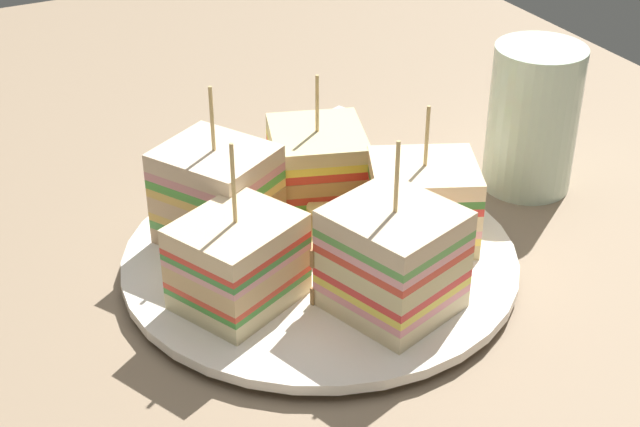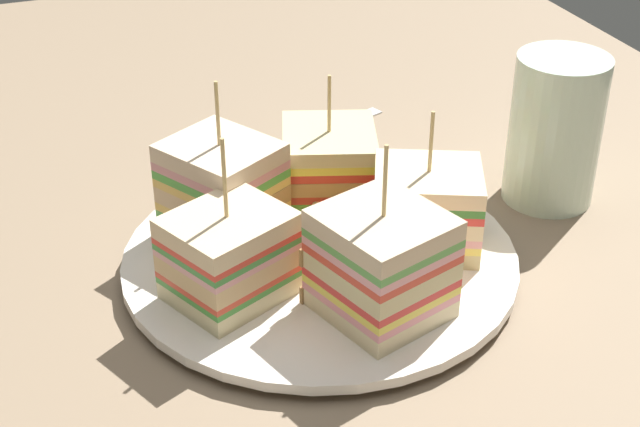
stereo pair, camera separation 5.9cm
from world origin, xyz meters
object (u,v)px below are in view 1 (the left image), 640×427
(sandwich_wedge_0, at_px, (238,262))
(chip_pile, at_px, (321,227))
(sandwich_wedge_1, at_px, (392,260))
(sandwich_wedge_4, at_px, (218,195))
(sandwich_wedge_2, at_px, (422,202))
(plate, at_px, (320,260))
(sandwich_wedge_3, at_px, (317,166))
(spoon, at_px, (242,154))
(drinking_glass, at_px, (532,128))

(sandwich_wedge_0, height_order, chip_pile, sandwich_wedge_0)
(sandwich_wedge_1, xyz_separation_m, sandwich_wedge_4, (0.11, 0.06, -0.00))
(sandwich_wedge_2, bearing_deg, sandwich_wedge_1, 68.89)
(plate, distance_m, sandwich_wedge_3, 0.08)
(sandwich_wedge_3, height_order, chip_pile, sandwich_wedge_3)
(spoon, bearing_deg, chip_pile, 66.05)
(sandwich_wedge_0, relative_size, sandwich_wedge_3, 1.11)
(plate, xyz_separation_m, sandwich_wedge_2, (-0.01, -0.07, 0.03))
(chip_pile, bearing_deg, sandwich_wedge_0, 116.91)
(chip_pile, bearing_deg, drinking_glass, -85.35)
(plate, xyz_separation_m, sandwich_wedge_4, (0.05, 0.05, 0.04))
(plate, xyz_separation_m, sandwich_wedge_0, (-0.02, 0.06, 0.03))
(sandwich_wedge_2, relative_size, sandwich_wedge_4, 0.88)
(sandwich_wedge_4, distance_m, drinking_glass, 0.24)
(plate, bearing_deg, spoon, -5.39)
(sandwich_wedge_1, relative_size, drinking_glass, 1.00)
(sandwich_wedge_3, relative_size, chip_pile, 1.36)
(spoon, bearing_deg, plate, 63.39)
(sandwich_wedge_1, bearing_deg, chip_pile, -15.71)
(plate, relative_size, sandwich_wedge_3, 2.70)
(sandwich_wedge_3, distance_m, chip_pile, 0.05)
(plate, height_order, sandwich_wedge_3, sandwich_wedge_3)
(chip_pile, bearing_deg, sandwich_wedge_1, -177.37)
(sandwich_wedge_4, bearing_deg, chip_pile, 30.74)
(chip_pile, bearing_deg, sandwich_wedge_3, -24.51)
(sandwich_wedge_3, height_order, spoon, sandwich_wedge_3)
(sandwich_wedge_1, height_order, sandwich_wedge_2, sandwich_wedge_1)
(sandwich_wedge_1, xyz_separation_m, spoon, (0.23, -0.00, -0.04))
(drinking_glass, bearing_deg, sandwich_wedge_0, 101.58)
(sandwich_wedge_1, xyz_separation_m, drinking_glass, (0.10, -0.17, 0.00))
(sandwich_wedge_2, bearing_deg, plate, 13.43)
(plate, relative_size, sandwich_wedge_4, 2.36)
(sandwich_wedge_4, height_order, spoon, sandwich_wedge_4)
(sandwich_wedge_3, bearing_deg, sandwich_wedge_1, 10.59)
(sandwich_wedge_3, height_order, drinking_glass, drinking_glass)
(sandwich_wedge_0, height_order, spoon, sandwich_wedge_0)
(spoon, bearing_deg, drinking_glass, 120.92)
(spoon, bearing_deg, sandwich_wedge_4, 39.52)
(spoon, relative_size, drinking_glass, 1.47)
(sandwich_wedge_3, bearing_deg, spoon, -153.77)
(plate, xyz_separation_m, sandwich_wedge_3, (0.06, -0.03, 0.03))
(sandwich_wedge_2, relative_size, spoon, 0.59)
(sandwich_wedge_1, height_order, spoon, sandwich_wedge_1)
(sandwich_wedge_0, xyz_separation_m, sandwich_wedge_1, (-0.05, -0.08, 0.01))
(sandwich_wedge_3, distance_m, sandwich_wedge_4, 0.08)
(sandwich_wedge_2, bearing_deg, spoon, -49.48)
(plate, height_order, spoon, plate)
(chip_pile, relative_size, drinking_glass, 0.63)
(drinking_glass, bearing_deg, sandwich_wedge_4, 85.80)
(sandwich_wedge_1, xyz_separation_m, sandwich_wedge_3, (0.13, -0.02, -0.01))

